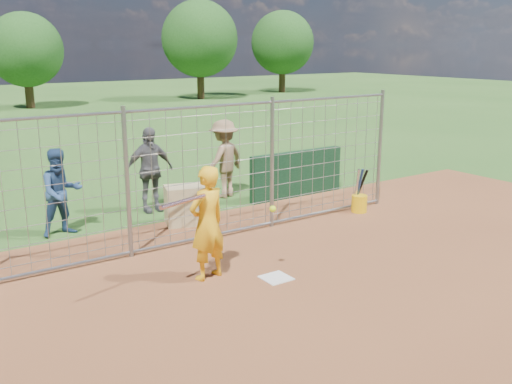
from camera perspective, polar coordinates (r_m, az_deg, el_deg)
ground at (r=9.20m, az=1.28°, el=-8.25°), size 100.00×100.00×0.00m
infield_dirt at (r=7.23m, az=15.78°, el=-15.53°), size 18.00×18.00×0.00m
home_plate at (r=9.05m, az=2.02°, el=-8.60°), size 0.43×0.43×0.02m
dugout_wall at (r=13.74m, az=4.10°, el=1.81°), size 2.60×0.20×1.10m
batter at (r=8.80m, az=-4.89°, el=-3.13°), size 0.73×0.55×1.80m
bystander_a at (r=11.44m, az=-18.90°, el=-0.02°), size 0.86×0.70×1.69m
bystander_b at (r=12.59m, az=-10.61°, el=2.20°), size 1.10×0.46×1.86m
bystander_c at (r=13.59m, az=-3.22°, el=3.33°), size 1.37×1.05×1.87m
equipment_bin at (r=11.68m, az=-7.07°, el=-1.31°), size 0.92×0.76×0.80m
equipment_in_play at (r=8.30m, az=-5.01°, el=-1.14°), size 1.86×0.48×0.36m
bucket_with_bats at (r=12.67m, az=10.27°, el=-0.90°), size 0.34×0.40×0.97m
backstop_fence at (r=10.44m, az=-5.08°, el=1.71°), size 9.08×0.08×2.60m
tree_line at (r=35.94m, az=-21.99°, el=13.72°), size 44.66×6.72×6.48m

